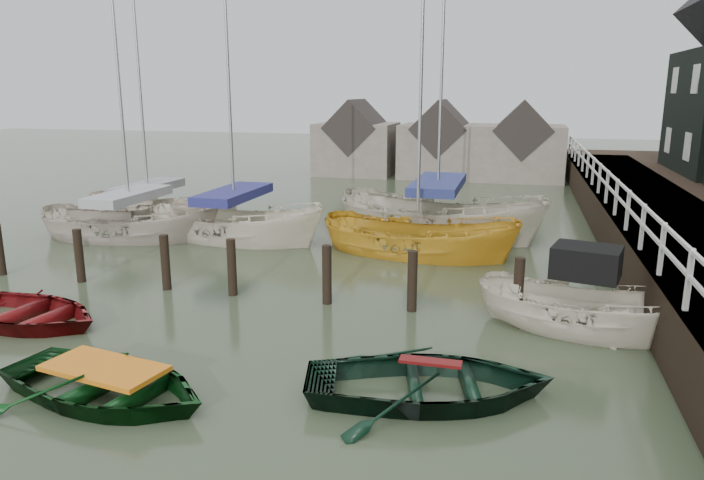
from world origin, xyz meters
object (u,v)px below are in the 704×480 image
(sailboat_d, at_px, (437,233))
(sailboat_e, at_px, (150,223))
(motorboat, at_px, (581,328))
(rowboat_green, at_px, (107,399))
(rowboat_dkgreen, at_px, (429,398))
(rowboat_red, at_px, (25,324))
(sailboat_c, at_px, (417,254))
(sailboat_a, at_px, (132,236))
(sailboat_b, at_px, (236,237))

(sailboat_d, relative_size, sailboat_e, 1.39)
(sailboat_e, bearing_deg, sailboat_d, -67.65)
(motorboat, relative_size, sailboat_d, 0.36)
(rowboat_green, distance_m, rowboat_dkgreen, 5.22)
(rowboat_red, xyz_separation_m, sailboat_c, (7.17, 7.98, 0.01))
(sailboat_d, bearing_deg, sailboat_a, 126.79)
(sailboat_c, bearing_deg, sailboat_d, 5.68)
(rowboat_red, relative_size, sailboat_a, 0.34)
(rowboat_dkgreen, bearing_deg, sailboat_a, 38.56)
(rowboat_green, bearing_deg, sailboat_d, -5.15)
(rowboat_red, height_order, sailboat_d, sailboat_d)
(rowboat_green, xyz_separation_m, sailboat_e, (-6.91, 12.21, 0.06))
(motorboat, xyz_separation_m, sailboat_a, (-13.93, 5.06, -0.03))
(sailboat_d, xyz_separation_m, sailboat_e, (-10.52, -1.08, 0.00))
(motorboat, relative_size, sailboat_b, 0.37)
(rowboat_red, relative_size, sailboat_d, 0.29)
(motorboat, height_order, sailboat_c, sailboat_c)
(sailboat_d, distance_m, sailboat_e, 10.58)
(sailboat_a, xyz_separation_m, sailboat_d, (9.88, 3.22, -0.00))
(sailboat_a, bearing_deg, sailboat_b, -85.36)
(sailboat_b, relative_size, sailboat_e, 1.34)
(rowboat_red, distance_m, sailboat_e, 10.22)
(sailboat_a, xyz_separation_m, sailboat_c, (9.64, 0.39, -0.05))
(rowboat_green, bearing_deg, motorboat, -46.78)
(motorboat, xyz_separation_m, sailboat_e, (-14.58, 7.20, -0.03))
(motorboat, xyz_separation_m, sailboat_c, (-4.29, 5.45, -0.08))
(motorboat, xyz_separation_m, sailboat_b, (-10.49, 5.85, -0.03))
(sailboat_b, bearing_deg, sailboat_c, -84.57)
(rowboat_dkgreen, height_order, sailboat_e, sailboat_e)
(sailboat_d, bearing_deg, rowboat_green, -176.48)
(rowboat_dkgreen, xyz_separation_m, sailboat_a, (-11.30, 8.70, 0.06))
(rowboat_dkgreen, distance_m, sailboat_d, 12.01)
(rowboat_red, distance_m, rowboat_green, 4.53)
(sailboat_b, relative_size, sailboat_d, 0.96)
(rowboat_green, xyz_separation_m, sailboat_a, (-6.26, 10.07, 0.06))
(rowboat_green, bearing_deg, sailboat_c, -7.82)
(rowboat_green, bearing_deg, sailboat_e, 39.57)
(rowboat_red, height_order, sailboat_b, sailboat_b)
(motorboat, xyz_separation_m, sailboat_d, (-4.05, 8.28, -0.03))
(rowboat_green, height_order, sailboat_a, sailboat_a)
(rowboat_green, distance_m, motorboat, 9.16)
(rowboat_dkgreen, bearing_deg, rowboat_green, 91.36)
(motorboat, distance_m, sailboat_a, 14.82)
(rowboat_red, relative_size, sailboat_c, 0.34)
(rowboat_green, distance_m, sailboat_d, 13.77)
(rowboat_red, xyz_separation_m, sailboat_e, (-3.11, 9.73, 0.06))
(sailboat_d, bearing_deg, motorboat, -135.17)
(rowboat_red, height_order, sailboat_e, sailboat_e)
(sailboat_b, bearing_deg, rowboat_green, -156.34)
(rowboat_green, relative_size, sailboat_d, 0.29)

